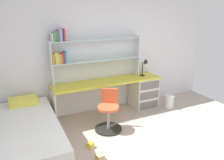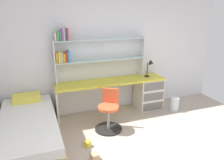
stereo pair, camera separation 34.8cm
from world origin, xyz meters
name	(u,v)px [view 1 (the left image)]	position (x,y,z in m)	size (l,w,h in m)	color
room_shell	(64,77)	(-1.19, 1.22, 1.27)	(5.46, 6.10, 2.55)	silver
desk	(134,90)	(0.64, 2.26, 0.43)	(2.39, 0.52, 0.75)	gold
bookshelf_hutch	(84,51)	(-0.49, 2.41, 1.41)	(1.94, 0.22, 1.12)	silver
desk_lamp	(146,65)	(0.92, 2.25, 1.01)	(0.20, 0.17, 0.38)	black
swivel_chair	(109,114)	(-0.30, 1.62, 0.31)	(0.52, 0.52, 0.78)	black
bed_platform	(30,137)	(-1.74, 1.50, 0.27)	(0.95, 2.09, 0.65)	tan
waste_bin	(169,101)	(1.39, 1.90, 0.16)	(0.22, 0.22, 0.32)	silver
toy_block_yellow_0	(90,145)	(-0.83, 1.18, 0.05)	(0.10, 0.10, 0.10)	gold
toy_block_natural_2	(100,158)	(-0.82, 0.79, 0.06)	(0.11, 0.11, 0.11)	tan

